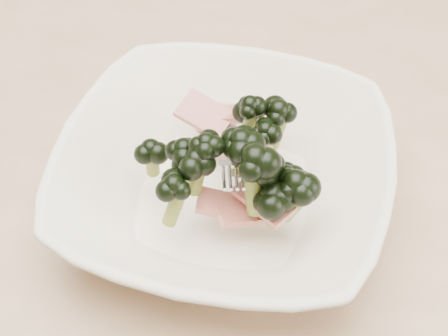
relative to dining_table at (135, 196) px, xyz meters
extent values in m
cube|color=tan|center=(0.00, 0.00, 0.08)|extent=(1.20, 0.80, 0.04)
imported|color=silver|center=(0.12, -0.07, 0.14)|extent=(0.35, 0.35, 0.08)
cylinder|color=olive|center=(0.15, -0.11, 0.17)|extent=(0.03, 0.03, 0.06)
ellipsoid|color=black|center=(0.15, -0.11, 0.21)|extent=(0.04, 0.04, 0.03)
cylinder|color=olive|center=(0.14, -0.03, 0.17)|extent=(0.02, 0.01, 0.04)
ellipsoid|color=black|center=(0.14, -0.03, 0.20)|extent=(0.03, 0.03, 0.02)
cylinder|color=olive|center=(0.17, -0.09, 0.15)|extent=(0.02, 0.02, 0.03)
ellipsoid|color=black|center=(0.17, -0.09, 0.17)|extent=(0.03, 0.03, 0.03)
cylinder|color=olive|center=(0.08, -0.09, 0.17)|extent=(0.02, 0.01, 0.03)
ellipsoid|color=black|center=(0.08, -0.09, 0.19)|extent=(0.03, 0.03, 0.03)
cylinder|color=olive|center=(0.16, -0.03, 0.16)|extent=(0.02, 0.01, 0.04)
ellipsoid|color=black|center=(0.16, -0.03, 0.19)|extent=(0.04, 0.04, 0.03)
cylinder|color=olive|center=(0.09, -0.10, 0.16)|extent=(0.02, 0.02, 0.03)
ellipsoid|color=black|center=(0.09, -0.10, 0.18)|extent=(0.03, 0.03, 0.02)
cylinder|color=olive|center=(0.16, -0.12, 0.15)|extent=(0.02, 0.02, 0.04)
ellipsoid|color=black|center=(0.16, -0.12, 0.17)|extent=(0.04, 0.04, 0.03)
cylinder|color=olive|center=(0.08, -0.13, 0.16)|extent=(0.03, 0.02, 0.05)
ellipsoid|color=black|center=(0.08, -0.13, 0.18)|extent=(0.03, 0.03, 0.03)
cylinder|color=olive|center=(0.15, -0.05, 0.16)|extent=(0.02, 0.02, 0.03)
ellipsoid|color=black|center=(0.15, -0.05, 0.18)|extent=(0.03, 0.03, 0.02)
cylinder|color=olive|center=(0.13, -0.01, 0.15)|extent=(0.02, 0.02, 0.03)
ellipsoid|color=black|center=(0.13, -0.01, 0.17)|extent=(0.03, 0.03, 0.03)
cylinder|color=olive|center=(0.10, -0.09, 0.18)|extent=(0.01, 0.02, 0.04)
ellipsoid|color=black|center=(0.10, -0.09, 0.20)|extent=(0.03, 0.03, 0.02)
cylinder|color=olive|center=(0.13, -0.08, 0.18)|extent=(0.02, 0.02, 0.04)
ellipsoid|color=black|center=(0.13, -0.08, 0.20)|extent=(0.04, 0.04, 0.03)
cylinder|color=olive|center=(0.10, -0.11, 0.17)|extent=(0.02, 0.02, 0.04)
ellipsoid|color=black|center=(0.10, -0.11, 0.19)|extent=(0.03, 0.03, 0.03)
cylinder|color=olive|center=(0.18, -0.11, 0.15)|extent=(0.03, 0.02, 0.05)
ellipsoid|color=black|center=(0.18, -0.11, 0.18)|extent=(0.04, 0.04, 0.03)
cylinder|color=olive|center=(0.05, -0.07, 0.14)|extent=(0.01, 0.01, 0.03)
ellipsoid|color=black|center=(0.05, -0.07, 0.16)|extent=(0.03, 0.03, 0.03)
cylinder|color=olive|center=(0.15, -0.10, 0.16)|extent=(0.02, 0.03, 0.05)
ellipsoid|color=black|center=(0.15, -0.10, 0.19)|extent=(0.04, 0.04, 0.03)
cube|color=maroon|center=(0.09, -0.01, 0.16)|extent=(0.06, 0.05, 0.03)
cube|color=maroon|center=(0.13, -0.11, 0.14)|extent=(0.05, 0.05, 0.02)
cube|color=maroon|center=(0.12, -0.11, 0.14)|extent=(0.06, 0.03, 0.02)
cube|color=maroon|center=(0.16, -0.10, 0.15)|extent=(0.05, 0.04, 0.02)
cube|color=maroon|center=(0.16, -0.11, 0.16)|extent=(0.06, 0.06, 0.01)
cube|color=maroon|center=(0.09, -0.01, 0.13)|extent=(0.05, 0.06, 0.01)
cube|color=maroon|center=(0.12, -0.01, 0.15)|extent=(0.05, 0.03, 0.02)
camera|label=1|loc=(0.16, -0.46, 0.58)|focal=50.00mm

